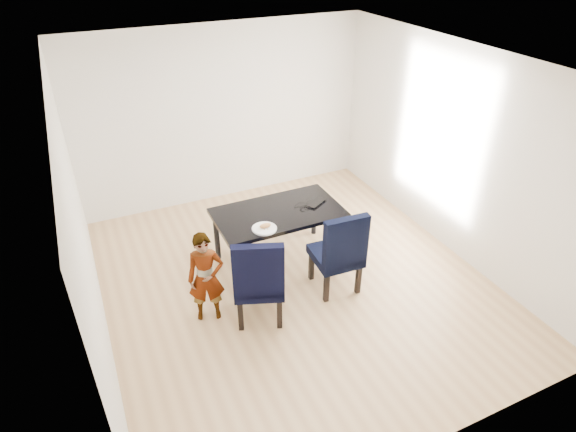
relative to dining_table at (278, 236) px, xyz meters
name	(u,v)px	position (x,y,z in m)	size (l,w,h in m)	color
floor	(295,281)	(0.00, -0.50, -0.38)	(4.50, 5.00, 0.01)	tan
ceiling	(297,63)	(0.00, -0.50, 2.33)	(4.50, 5.00, 0.01)	white
wall_back	(224,116)	(0.00, 2.00, 0.98)	(4.50, 0.01, 2.70)	white
wall_front	(447,337)	(0.00, -3.00, 0.98)	(4.50, 0.01, 2.70)	white
wall_left	(81,234)	(-2.25, -0.50, 0.98)	(0.01, 5.00, 2.70)	silver
wall_right	(454,152)	(2.25, -0.50, 0.98)	(0.01, 5.00, 2.70)	silver
dining_table	(278,236)	(0.00, 0.00, 0.00)	(1.60, 0.90, 0.75)	black
chair_left	(259,276)	(-0.62, -0.87, 0.19)	(0.54, 0.56, 1.12)	black
chair_right	(336,249)	(0.40, -0.78, 0.18)	(0.53, 0.56, 1.11)	black
child	(206,278)	(-1.15, -0.65, 0.18)	(0.40, 0.27, 1.10)	#FF4715
plate	(264,229)	(-0.31, -0.31, 0.38)	(0.30, 0.30, 0.02)	white
sandwich	(265,226)	(-0.30, -0.30, 0.42)	(0.14, 0.07, 0.06)	#CA8548
laptop	(314,201)	(0.52, 0.02, 0.39)	(0.31, 0.20, 0.02)	black
cable_tangle	(305,209)	(0.34, -0.10, 0.38)	(0.14, 0.14, 0.01)	black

